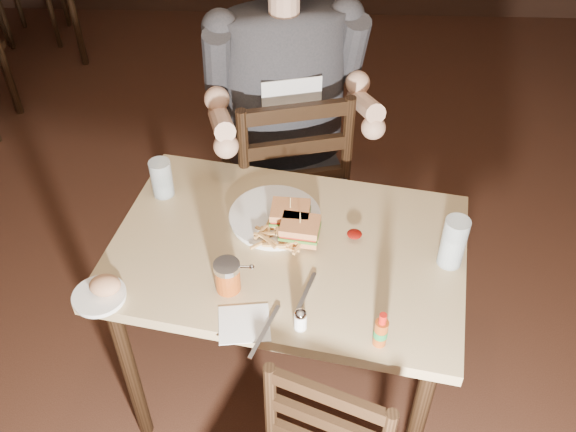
{
  "coord_description": "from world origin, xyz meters",
  "views": [
    {
      "loc": [
        0.24,
        -1.11,
        2.16
      ],
      "look_at": [
        0.18,
        0.3,
        0.85
      ],
      "focal_mm": 40.0,
      "sensor_mm": 36.0,
      "label": 1
    }
  ],
  "objects_px": {
    "diner": "(287,74)",
    "glass_right": "(453,242)",
    "side_plate": "(100,297)",
    "syrup_dispenser": "(228,276)",
    "chair_far": "(284,181)",
    "dinner_plate": "(275,218)",
    "hot_sauce": "(381,329)",
    "main_table": "(287,268)",
    "glass_left": "(162,178)"
  },
  "relations": [
    {
      "from": "diner",
      "to": "side_plate",
      "type": "bearing_deg",
      "value": -135.54
    },
    {
      "from": "glass_left",
      "to": "side_plate",
      "type": "xyz_separation_m",
      "value": [
        -0.1,
        -0.46,
        -0.06
      ]
    },
    {
      "from": "diner",
      "to": "syrup_dispenser",
      "type": "xyz_separation_m",
      "value": [
        -0.13,
        -0.76,
        -0.2
      ]
    },
    {
      "from": "side_plate",
      "to": "hot_sauce",
      "type": "bearing_deg",
      "value": -8.86
    },
    {
      "from": "glass_left",
      "to": "side_plate",
      "type": "distance_m",
      "value": 0.47
    },
    {
      "from": "chair_far",
      "to": "syrup_dispenser",
      "type": "height_order",
      "value": "chair_far"
    },
    {
      "from": "dinner_plate",
      "to": "main_table",
      "type": "bearing_deg",
      "value": -69.5
    },
    {
      "from": "glass_left",
      "to": "syrup_dispenser",
      "type": "bearing_deg",
      "value": -57.31
    },
    {
      "from": "glass_left",
      "to": "syrup_dispenser",
      "type": "relative_size",
      "value": 1.32
    },
    {
      "from": "glass_left",
      "to": "glass_right",
      "type": "xyz_separation_m",
      "value": [
        0.9,
        -0.28,
        0.02
      ]
    },
    {
      "from": "diner",
      "to": "glass_left",
      "type": "height_order",
      "value": "diner"
    },
    {
      "from": "chair_far",
      "to": "dinner_plate",
      "type": "height_order",
      "value": "chair_far"
    },
    {
      "from": "main_table",
      "to": "chair_far",
      "type": "distance_m",
      "value": 0.66
    },
    {
      "from": "glass_left",
      "to": "hot_sauce",
      "type": "height_order",
      "value": "glass_left"
    },
    {
      "from": "diner",
      "to": "dinner_plate",
      "type": "distance_m",
      "value": 0.53
    },
    {
      "from": "diner",
      "to": "syrup_dispenser",
      "type": "bearing_deg",
      "value": -114.44
    },
    {
      "from": "main_table",
      "to": "glass_left",
      "type": "height_order",
      "value": "glass_left"
    },
    {
      "from": "chair_far",
      "to": "dinner_plate",
      "type": "distance_m",
      "value": 0.59
    },
    {
      "from": "main_table",
      "to": "chair_far",
      "type": "xyz_separation_m",
      "value": [
        -0.04,
        0.64,
        -0.18
      ]
    },
    {
      "from": "dinner_plate",
      "to": "side_plate",
      "type": "relative_size",
      "value": 1.92
    },
    {
      "from": "hot_sauce",
      "to": "side_plate",
      "type": "height_order",
      "value": "hot_sauce"
    },
    {
      "from": "diner",
      "to": "glass_right",
      "type": "distance_m",
      "value": 0.83
    },
    {
      "from": "diner",
      "to": "dinner_plate",
      "type": "height_order",
      "value": "diner"
    },
    {
      "from": "main_table",
      "to": "hot_sauce",
      "type": "bearing_deg",
      "value": -53.54
    },
    {
      "from": "diner",
      "to": "chair_far",
      "type": "bearing_deg",
      "value": 90.0
    },
    {
      "from": "main_table",
      "to": "dinner_plate",
      "type": "bearing_deg",
      "value": 110.5
    },
    {
      "from": "glass_left",
      "to": "syrup_dispenser",
      "type": "height_order",
      "value": "glass_left"
    },
    {
      "from": "glass_left",
      "to": "glass_right",
      "type": "distance_m",
      "value": 0.94
    },
    {
      "from": "main_table",
      "to": "hot_sauce",
      "type": "height_order",
      "value": "hot_sauce"
    },
    {
      "from": "side_plate",
      "to": "dinner_plate",
      "type": "bearing_deg",
      "value": 36.05
    },
    {
      "from": "diner",
      "to": "glass_right",
      "type": "relative_size",
      "value": 6.11
    },
    {
      "from": "chair_far",
      "to": "diner",
      "type": "xyz_separation_m",
      "value": [
        0.01,
        -0.05,
        0.52
      ]
    },
    {
      "from": "glass_right",
      "to": "hot_sauce",
      "type": "relative_size",
      "value": 1.42
    },
    {
      "from": "hot_sauce",
      "to": "chair_far",
      "type": "bearing_deg",
      "value": 106.65
    },
    {
      "from": "hot_sauce",
      "to": "glass_right",
      "type": "bearing_deg",
      "value": 53.24
    },
    {
      "from": "glass_right",
      "to": "side_plate",
      "type": "distance_m",
      "value": 1.02
    },
    {
      "from": "glass_left",
      "to": "side_plate",
      "type": "height_order",
      "value": "glass_left"
    },
    {
      "from": "dinner_plate",
      "to": "glass_left",
      "type": "bearing_deg",
      "value": 163.32
    },
    {
      "from": "diner",
      "to": "glass_right",
      "type": "xyz_separation_m",
      "value": [
        0.51,
        -0.63,
        -0.17
      ]
    },
    {
      "from": "syrup_dispenser",
      "to": "diner",
      "type": "bearing_deg",
      "value": 90.29
    },
    {
      "from": "main_table",
      "to": "hot_sauce",
      "type": "distance_m",
      "value": 0.46
    },
    {
      "from": "main_table",
      "to": "diner",
      "type": "distance_m",
      "value": 0.68
    },
    {
      "from": "hot_sauce",
      "to": "side_plate",
      "type": "distance_m",
      "value": 0.78
    },
    {
      "from": "glass_right",
      "to": "side_plate",
      "type": "xyz_separation_m",
      "value": [
        -1.0,
        -0.18,
        -0.08
      ]
    },
    {
      "from": "main_table",
      "to": "chair_far",
      "type": "height_order",
      "value": "chair_far"
    },
    {
      "from": "dinner_plate",
      "to": "hot_sauce",
      "type": "bearing_deg",
      "value": -57.14
    },
    {
      "from": "side_plate",
      "to": "syrup_dispenser",
      "type": "bearing_deg",
      "value": 8.42
    },
    {
      "from": "syrup_dispenser",
      "to": "chair_far",
      "type": "bearing_deg",
      "value": 91.8
    },
    {
      "from": "main_table",
      "to": "chair_far",
      "type": "bearing_deg",
      "value": 93.46
    },
    {
      "from": "chair_far",
      "to": "glass_right",
      "type": "relative_size",
      "value": 6.02
    }
  ]
}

